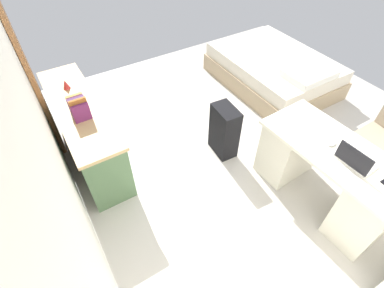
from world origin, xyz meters
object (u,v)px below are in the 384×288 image
laptop (355,160)px  bed (273,70)px  office_chair (382,141)px  figurine_small (66,84)px  suitcase_black (224,131)px  computer_mouse (332,143)px  credenza (86,131)px  desk (326,174)px

laptop → bed: bearing=-28.4°
office_chair → figurine_small: bearing=50.3°
suitcase_black → laptop: laptop is taller
computer_mouse → laptop: bearing=171.0°
office_chair → credenza: bearing=55.0°
desk → laptop: bearing=169.6°
suitcase_black → laptop: (-1.29, -0.43, 0.47)m
bed → computer_mouse: computer_mouse is taller
office_chair → suitcase_black: bearing=49.9°
desk → office_chair: size_ratio=1.56×
bed → computer_mouse: size_ratio=19.11×
desk → suitcase_black: (1.12, 0.46, -0.06)m
bed → figurine_small: figurine_small is taller
computer_mouse → office_chair: bearing=-98.9°
office_chair → laptop: bearing=99.7°
office_chair → suitcase_black: 1.77m
desk → bed: bearing=-29.8°
bed → computer_mouse: bearing=149.0°
laptop → office_chair: bearing=-80.3°
suitcase_black → bed: bearing=-58.4°
desk → suitcase_black: desk is taller
suitcase_black → computer_mouse: (-1.03, -0.46, 0.43)m
desk → laptop: 0.45m
suitcase_black → office_chair: bearing=-126.1°
desk → figurine_small: bearing=39.6°
desk → figurine_small: 3.01m
office_chair → figurine_small: 3.64m
computer_mouse → figurine_small: bearing=38.5°
credenza → bed: (0.01, -3.01, -0.14)m
laptop → figurine_small: laptop is taller
suitcase_black → computer_mouse: computer_mouse is taller
office_chair → bed: 1.98m
office_chair → laptop: 1.01m
office_chair → computer_mouse: size_ratio=9.40×
bed → desk: bearing=150.2°
bed → suitcase_black: bearing=117.5°
desk → office_chair: office_chair is taller
office_chair → figurine_small: office_chair is taller
suitcase_black → figurine_small: figurine_small is taller
credenza → laptop: 2.84m
credenza → computer_mouse: bearing=-134.3°
credenza → suitcase_black: (-0.81, -1.43, -0.05)m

